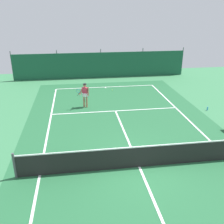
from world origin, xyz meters
name	(u,v)px	position (x,y,z in m)	size (l,w,h in m)	color
ground_plane	(139,167)	(0.00, 0.00, 0.00)	(36.00, 36.00, 0.00)	#387A4C
court_surface	(139,167)	(0.00, 0.00, 0.00)	(11.02, 26.60, 0.01)	#236038
tennis_net	(140,157)	(0.00, 0.00, 0.51)	(10.12, 0.10, 1.10)	black
back_fence	(101,70)	(0.00, 15.68, 0.67)	(16.30, 0.98, 2.70)	#195138
tennis_player	(85,94)	(-1.91, 7.43, 0.96)	(0.85, 0.63, 1.64)	#9E7051
tennis_ball_near_player	(112,90)	(0.46, 10.93, 0.03)	(0.07, 0.07, 0.07)	#CCDB33
parked_car	(77,63)	(-2.25, 18.16, 0.84)	(2.39, 4.38, 1.68)	silver
water_bottle	(207,109)	(6.01, 5.67, 0.12)	(0.08, 0.08, 0.24)	#338CD8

